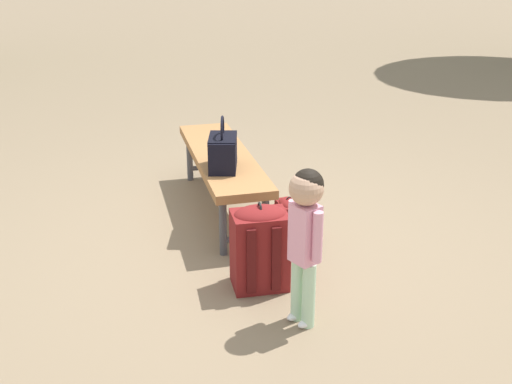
# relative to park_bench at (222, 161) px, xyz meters

# --- Properties ---
(ground_plane) EXTENTS (40.00, 40.00, 0.00)m
(ground_plane) POSITION_rel_park_bench_xyz_m (0.65, 0.17, -0.39)
(ground_plane) COLOR #7F6B51
(ground_plane) RESTS_ON ground
(park_bench) EXTENTS (1.64, 0.65, 0.45)m
(park_bench) POSITION_rel_park_bench_xyz_m (0.00, 0.00, 0.00)
(park_bench) COLOR #9E6B3D
(park_bench) RESTS_ON ground
(handbag) EXTENTS (0.34, 0.21, 0.37)m
(handbag) POSITION_rel_park_bench_xyz_m (0.32, -0.00, 0.18)
(handbag) COLOR black
(handbag) RESTS_ON park_bench
(child_standing) EXTENTS (0.21, 0.18, 0.87)m
(child_standing) POSITION_rel_park_bench_xyz_m (1.53, 0.36, 0.18)
(child_standing) COLOR #B2D8B2
(child_standing) RESTS_ON ground
(backpack_large) EXTENTS (0.31, 0.34, 0.54)m
(backpack_large) POSITION_rel_park_bench_xyz_m (1.13, 0.17, -0.13)
(backpack_large) COLOR maroon
(backpack_large) RESTS_ON ground
(backpack_small) EXTENTS (0.22, 0.20, 0.34)m
(backpack_small) POSITION_rel_park_bench_xyz_m (0.59, 0.42, -0.22)
(backpack_small) COLOR maroon
(backpack_small) RESTS_ON ground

